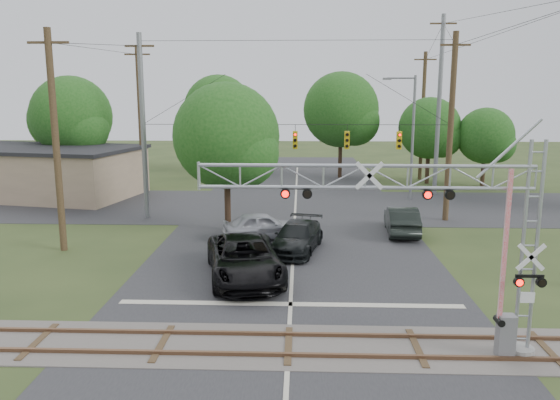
{
  "coord_description": "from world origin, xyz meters",
  "views": [
    {
      "loc": [
        0.34,
        -13.92,
        7.77
      ],
      "look_at": [
        -0.47,
        7.5,
        3.64
      ],
      "focal_mm": 35.0,
      "sensor_mm": 36.0,
      "label": 1
    }
  ],
  "objects_px": {
    "traffic_signal_span": "(310,130)",
    "streetlight": "(411,131)",
    "car_dark": "(297,237)",
    "commercial_building": "(31,171)",
    "sedan_silver": "(262,226)",
    "crossing_gantry": "(429,224)",
    "pickup_black": "(245,259)"
  },
  "relations": [
    {
      "from": "traffic_signal_span",
      "to": "commercial_building",
      "type": "bearing_deg",
      "value": 160.74
    },
    {
      "from": "car_dark",
      "to": "streetlight",
      "type": "bearing_deg",
      "value": 72.22
    },
    {
      "from": "traffic_signal_span",
      "to": "car_dark",
      "type": "relative_size",
      "value": 3.84
    },
    {
      "from": "traffic_signal_span",
      "to": "streetlight",
      "type": "height_order",
      "value": "traffic_signal_span"
    },
    {
      "from": "traffic_signal_span",
      "to": "sedan_silver",
      "type": "bearing_deg",
      "value": -118.29
    },
    {
      "from": "crossing_gantry",
      "to": "pickup_black",
      "type": "xyz_separation_m",
      "value": [
        -6.11,
        6.78,
        -3.18
      ]
    },
    {
      "from": "sedan_silver",
      "to": "crossing_gantry",
      "type": "bearing_deg",
      "value": -173.5
    },
    {
      "from": "car_dark",
      "to": "streetlight",
      "type": "xyz_separation_m",
      "value": [
        8.28,
        14.21,
        4.41
      ]
    },
    {
      "from": "car_dark",
      "to": "traffic_signal_span",
      "type": "bearing_deg",
      "value": 96.52
    },
    {
      "from": "pickup_black",
      "to": "car_dark",
      "type": "height_order",
      "value": "pickup_black"
    },
    {
      "from": "streetlight",
      "to": "pickup_black",
      "type": "bearing_deg",
      "value": -119.54
    },
    {
      "from": "pickup_black",
      "to": "sedan_silver",
      "type": "relative_size",
      "value": 1.48
    },
    {
      "from": "car_dark",
      "to": "streetlight",
      "type": "distance_m",
      "value": 17.02
    },
    {
      "from": "crossing_gantry",
      "to": "pickup_black",
      "type": "height_order",
      "value": "crossing_gantry"
    },
    {
      "from": "crossing_gantry",
      "to": "streetlight",
      "type": "xyz_separation_m",
      "value": [
        4.37,
        25.28,
        1.06
      ]
    },
    {
      "from": "commercial_building",
      "to": "streetlight",
      "type": "height_order",
      "value": "streetlight"
    },
    {
      "from": "crossing_gantry",
      "to": "traffic_signal_span",
      "type": "relative_size",
      "value": 0.52
    },
    {
      "from": "traffic_signal_span",
      "to": "streetlight",
      "type": "distance_m",
      "value": 10.23
    },
    {
      "from": "crossing_gantry",
      "to": "streetlight",
      "type": "height_order",
      "value": "streetlight"
    },
    {
      "from": "car_dark",
      "to": "commercial_building",
      "type": "distance_m",
      "value": 25.7
    },
    {
      "from": "car_dark",
      "to": "commercial_building",
      "type": "relative_size",
      "value": 0.28
    },
    {
      "from": "sedan_silver",
      "to": "streetlight",
      "type": "height_order",
      "value": "streetlight"
    },
    {
      "from": "traffic_signal_span",
      "to": "car_dark",
      "type": "bearing_deg",
      "value": -95.91
    },
    {
      "from": "crossing_gantry",
      "to": "streetlight",
      "type": "relative_size",
      "value": 1.1
    },
    {
      "from": "crossing_gantry",
      "to": "car_dark",
      "type": "bearing_deg",
      "value": 109.43
    },
    {
      "from": "car_dark",
      "to": "sedan_silver",
      "type": "height_order",
      "value": "sedan_silver"
    },
    {
      "from": "traffic_signal_span",
      "to": "pickup_black",
      "type": "height_order",
      "value": "traffic_signal_span"
    },
    {
      "from": "pickup_black",
      "to": "car_dark",
      "type": "relative_size",
      "value": 1.27
    },
    {
      "from": "pickup_black",
      "to": "commercial_building",
      "type": "distance_m",
      "value": 26.8
    },
    {
      "from": "crossing_gantry",
      "to": "traffic_signal_span",
      "type": "xyz_separation_m",
      "value": [
        -3.15,
        18.35,
        1.57
      ]
    },
    {
      "from": "traffic_signal_span",
      "to": "sedan_silver",
      "type": "relative_size",
      "value": 4.46
    },
    {
      "from": "pickup_black",
      "to": "commercial_building",
      "type": "height_order",
      "value": "commercial_building"
    }
  ]
}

